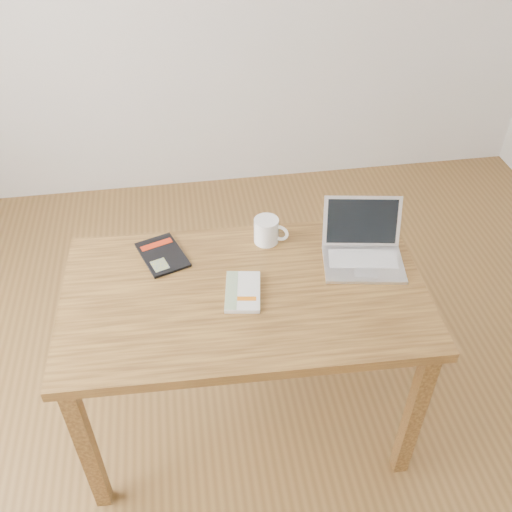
{
  "coord_description": "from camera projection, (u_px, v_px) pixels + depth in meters",
  "views": [
    {
      "loc": [
        -0.29,
        -1.28,
        2.13
      ],
      "look_at": [
        -0.06,
        0.19,
        0.85
      ],
      "focal_mm": 40.0,
      "sensor_mm": 36.0,
      "label": 1
    }
  ],
  "objects": [
    {
      "name": "black_guidebook",
      "position": [
        162.0,
        255.0,
        2.12
      ],
      "size": [
        0.21,
        0.25,
        0.01
      ],
      "rotation": [
        0.0,
        0.0,
        0.34
      ],
      "color": "black",
      "rests_on": "desk"
    },
    {
      "name": "desk",
      "position": [
        245.0,
        308.0,
        2.04
      ],
      "size": [
        1.29,
        0.77,
        0.75
      ],
      "rotation": [
        0.0,
        0.0,
        -0.04
      ],
      "color": "brown",
      "rests_on": "ground"
    },
    {
      "name": "white_guidebook",
      "position": [
        243.0,
        292.0,
        1.97
      ],
      "size": [
        0.15,
        0.21,
        0.02
      ],
      "rotation": [
        0.0,
        0.0,
        -0.16
      ],
      "color": "silver",
      "rests_on": "desk"
    },
    {
      "name": "coffee_mug",
      "position": [
        267.0,
        230.0,
        2.15
      ],
      "size": [
        0.13,
        0.09,
        0.1
      ],
      "rotation": [
        0.0,
        0.0,
        -0.46
      ],
      "color": "white",
      "rests_on": "desk"
    },
    {
      "name": "laptop",
      "position": [
        363.0,
        248.0,
        2.09
      ],
      "size": [
        0.33,
        0.31,
        0.19
      ],
      "rotation": [
        0.0,
        0.0,
        -0.17
      ],
      "color": "silver",
      "rests_on": "desk"
    },
    {
      "name": "room",
      "position": [
        265.0,
        157.0,
        1.49
      ],
      "size": [
        4.04,
        4.04,
        2.7
      ],
      "color": "brown",
      "rests_on": "ground"
    }
  ]
}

